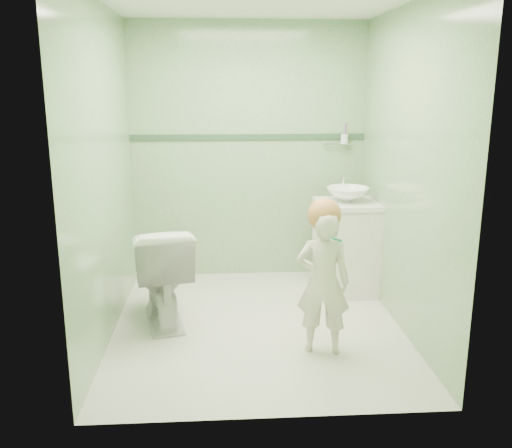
{
  "coord_description": "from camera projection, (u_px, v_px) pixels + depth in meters",
  "views": [
    {
      "loc": [
        -0.28,
        -4.03,
        1.83
      ],
      "look_at": [
        0.0,
        0.15,
        0.78
      ],
      "focal_mm": 39.22,
      "sensor_mm": 36.0,
      "label": 1
    }
  ],
  "objects": [
    {
      "name": "toddler",
      "position": [
        323.0,
        283.0,
        3.83
      ],
      "size": [
        0.41,
        0.31,
        1.02
      ],
      "primitive_type": "imported",
      "rotation": [
        0.0,
        0.0,
        2.96
      ],
      "color": "beige",
      "rests_on": "ground"
    },
    {
      "name": "teal_toothbrush",
      "position": [
        336.0,
        239.0,
        3.62
      ],
      "size": [
        0.11,
        0.14,
        0.08
      ],
      "color": "#118868",
      "rests_on": "toddler"
    },
    {
      "name": "counter",
      "position": [
        347.0,
        204.0,
        4.9
      ],
      "size": [
        0.54,
        0.52,
        0.04
      ],
      "primitive_type": "cube",
      "color": "white",
      "rests_on": "vanity"
    },
    {
      "name": "toilet",
      "position": [
        161.0,
        274.0,
        4.35
      ],
      "size": [
        0.6,
        0.85,
        0.79
      ],
      "primitive_type": "imported",
      "rotation": [
        0.0,
        0.0,
        3.35
      ],
      "color": "white",
      "rests_on": "ground"
    },
    {
      "name": "ground",
      "position": [
        257.0,
        325.0,
        4.36
      ],
      "size": [
        2.5,
        2.5,
        0.0
      ],
      "primitive_type": "plane",
      "color": "beige",
      "rests_on": "ground"
    },
    {
      "name": "hair_cap",
      "position": [
        324.0,
        215.0,
        3.74
      ],
      "size": [
        0.23,
        0.23,
        0.23
      ],
      "primitive_type": "sphere",
      "color": "#C67A44",
      "rests_on": "toddler"
    },
    {
      "name": "faucet",
      "position": [
        343.0,
        182.0,
        5.04
      ],
      "size": [
        0.03,
        0.13,
        0.18
      ],
      "color": "silver",
      "rests_on": "counter"
    },
    {
      "name": "room_shell",
      "position": [
        257.0,
        173.0,
        4.07
      ],
      "size": [
        2.5,
        2.54,
        2.4
      ],
      "color": "#7EAB79",
      "rests_on": "ground"
    },
    {
      "name": "trim_stripe",
      "position": [
        248.0,
        137.0,
        5.23
      ],
      "size": [
        2.2,
        0.02,
        0.05
      ],
      "primitive_type": "cube",
      "color": "#2F4E36",
      "rests_on": "room_shell"
    },
    {
      "name": "cup_holder",
      "position": [
        344.0,
        139.0,
        5.24
      ],
      "size": [
        0.26,
        0.07,
        0.21
      ],
      "color": "silver",
      "rests_on": "room_shell"
    },
    {
      "name": "vanity",
      "position": [
        345.0,
        249.0,
        5.0
      ],
      "size": [
        0.52,
        0.5,
        0.8
      ],
      "primitive_type": "cube",
      "color": "white",
      "rests_on": "ground"
    },
    {
      "name": "basin",
      "position": [
        348.0,
        195.0,
        4.88
      ],
      "size": [
        0.37,
        0.37,
        0.13
      ],
      "primitive_type": "imported",
      "color": "white",
      "rests_on": "counter"
    }
  ]
}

